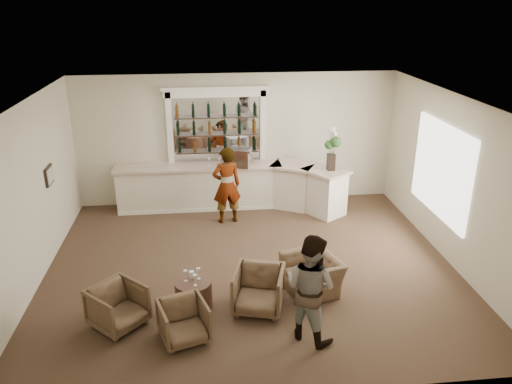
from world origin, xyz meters
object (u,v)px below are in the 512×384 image
(armchair_left, at_px, (118,307))
(bar_counter, at_px, (232,186))
(armchair_right, at_px, (259,290))
(flower_vase, at_px, (332,146))
(armchair_center, at_px, (184,321))
(espresso_machine, at_px, (240,157))
(guest, at_px, (310,288))
(cocktail_table, at_px, (194,294))
(armchair_far, at_px, (312,274))
(sommelier, at_px, (227,185))

(armchair_left, bearing_deg, bar_counter, 19.37)
(armchair_right, relative_size, flower_vase, 0.80)
(armchair_center, relative_size, espresso_machine, 1.41)
(guest, bearing_deg, bar_counter, -36.92)
(guest, distance_m, armchair_right, 1.18)
(armchair_center, distance_m, armchair_right, 1.42)
(armchair_right, relative_size, espresso_machine, 1.64)
(cocktail_table, relative_size, armchair_left, 0.81)
(cocktail_table, height_order, flower_vase, flower_vase)
(cocktail_table, distance_m, flower_vase, 5.13)
(armchair_far, bearing_deg, sommelier, -174.02)
(flower_vase, bearing_deg, armchair_left, -137.99)
(cocktail_table, xyz_separation_m, guest, (1.80, -1.00, 0.63))
(espresso_machine, relative_size, flower_vase, 0.48)
(armchair_left, xyz_separation_m, flower_vase, (4.49, 4.04, 1.38))
(cocktail_table, xyz_separation_m, armchair_left, (-1.21, -0.39, 0.11))
(armchair_left, xyz_separation_m, armchair_center, (1.06, -0.47, -0.03))
(espresso_machine, bearing_deg, guest, -63.50)
(armchair_right, bearing_deg, espresso_machine, 104.77)
(espresso_machine, bearing_deg, armchair_center, -85.04)
(bar_counter, relative_size, armchair_left, 7.27)
(bar_counter, height_order, armchair_center, bar_counter)
(sommelier, bearing_deg, espresso_machine, -127.42)
(cocktail_table, bearing_deg, bar_counter, 77.39)
(sommelier, bearing_deg, armchair_center, 67.57)
(cocktail_table, distance_m, armchair_right, 1.13)
(bar_counter, xyz_separation_m, armchair_far, (1.18, -3.98, -0.25))
(bar_counter, xyz_separation_m, guest, (0.85, -5.27, 0.31))
(cocktail_table, xyz_separation_m, flower_vase, (3.28, 3.65, 1.48))
(armchair_left, relative_size, armchair_right, 0.94)
(sommelier, height_order, armchair_center, sommelier)
(cocktail_table, relative_size, armchair_right, 0.76)
(armchair_right, height_order, armchair_far, armchair_right)
(armchair_right, distance_m, armchair_far, 1.14)
(sommelier, xyz_separation_m, armchair_center, (-0.92, -4.31, -0.59))
(bar_counter, height_order, armchair_far, bar_counter)
(sommelier, xyz_separation_m, flower_vase, (2.51, 0.20, 0.81))
(cocktail_table, relative_size, flower_vase, 0.60)
(bar_counter, bearing_deg, sommelier, -102.56)
(cocktail_table, distance_m, guest, 2.15)
(cocktail_table, relative_size, armchair_center, 0.88)
(sommelier, relative_size, armchair_center, 2.55)
(bar_counter, relative_size, sommelier, 3.11)
(armchair_far, height_order, flower_vase, flower_vase)
(bar_counter, relative_size, armchair_center, 7.94)
(armchair_center, relative_size, armchair_far, 0.72)
(cocktail_table, relative_size, armchair_far, 0.63)
(armchair_far, bearing_deg, armchair_left, -95.73)
(guest, relative_size, armchair_far, 1.76)
(armchair_left, relative_size, espresso_machine, 1.54)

